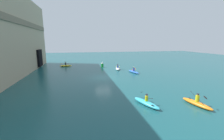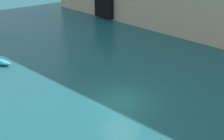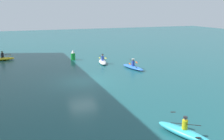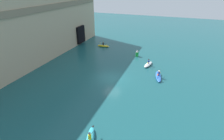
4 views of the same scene
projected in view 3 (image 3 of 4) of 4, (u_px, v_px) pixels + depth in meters
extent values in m
plane|color=#195156|center=(82.00, 81.00, 22.96)|extent=(120.00, 120.00, 0.00)
ellipsoid|color=white|center=(103.00, 62.00, 30.33)|extent=(2.94, 1.38, 0.39)
cylinder|color=#2D47B7|center=(103.00, 58.00, 30.22)|extent=(0.29, 0.29, 0.56)
sphere|color=tan|center=(103.00, 55.00, 30.13)|extent=(0.21, 0.21, 0.21)
cylinder|color=#232328|center=(103.00, 54.00, 30.10)|extent=(0.27, 0.27, 0.06)
cylinder|color=black|center=(103.00, 58.00, 30.21)|extent=(2.06, 0.18, 0.36)
ellipsoid|color=yellow|center=(106.00, 58.00, 29.38)|extent=(0.45, 0.21, 0.12)
ellipsoid|color=yellow|center=(100.00, 58.00, 31.05)|extent=(0.45, 0.21, 0.12)
ellipsoid|color=#33B2C6|center=(184.00, 133.00, 12.97)|extent=(3.32, 1.80, 0.44)
cylinder|color=gold|center=(185.00, 125.00, 12.86)|extent=(0.29, 0.29, 0.49)
sphere|color=tan|center=(185.00, 118.00, 12.78)|extent=(0.18, 0.18, 0.18)
cylinder|color=#232328|center=(185.00, 117.00, 12.76)|extent=(0.23, 0.23, 0.06)
cylinder|color=black|center=(185.00, 124.00, 12.85)|extent=(2.06, 0.30, 0.75)
ellipsoid|color=black|center=(173.00, 112.00, 13.56)|extent=(0.45, 0.23, 0.19)
ellipsoid|color=black|center=(198.00, 138.00, 12.15)|extent=(0.45, 0.23, 0.19)
ellipsoid|color=blue|center=(133.00, 67.00, 27.68)|extent=(3.58, 1.51, 0.35)
cylinder|color=#2D47B7|center=(133.00, 63.00, 27.57)|extent=(0.34, 0.34, 0.54)
sphere|color=brown|center=(133.00, 60.00, 27.48)|extent=(0.23, 0.23, 0.23)
cylinder|color=silver|center=(133.00, 59.00, 27.46)|extent=(0.29, 0.29, 0.06)
cylinder|color=black|center=(133.00, 63.00, 27.57)|extent=(2.09, 0.15, 0.66)
ellipsoid|color=#D84C19|center=(136.00, 62.00, 26.64)|extent=(0.44, 0.20, 0.17)
ellipsoid|color=#D84C19|center=(130.00, 64.00, 28.49)|extent=(0.44, 0.20, 0.17)
ellipsoid|color=yellow|center=(3.00, 59.00, 32.21)|extent=(0.94, 2.84, 0.40)
cylinder|color=#232328|center=(2.00, 55.00, 32.10)|extent=(0.33, 0.33, 0.55)
sphere|color=tan|center=(2.00, 52.00, 32.00)|extent=(0.22, 0.22, 0.22)
cylinder|color=#4C6B4C|center=(2.00, 52.00, 31.98)|extent=(0.28, 0.28, 0.06)
cylinder|color=black|center=(2.00, 55.00, 32.09)|extent=(0.38, 2.00, 0.26)
ellipsoid|color=yellow|center=(10.00, 56.00, 32.28)|extent=(0.25, 0.47, 0.10)
cylinder|color=green|center=(73.00, 57.00, 32.45)|extent=(0.57, 0.57, 0.90)
cone|color=white|center=(73.00, 51.00, 32.29)|extent=(0.48, 0.48, 0.44)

